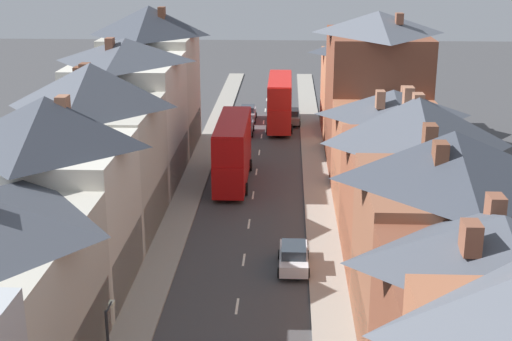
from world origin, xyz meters
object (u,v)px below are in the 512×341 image
at_px(car_near_silver, 245,126).
at_px(car_mid_black, 292,116).
at_px(car_parked_left_a, 294,256).
at_px(car_parked_right_a, 248,113).
at_px(double_decker_bus_mid_street, 280,101).
at_px(double_decker_bus_lead, 233,150).

height_order(car_near_silver, car_mid_black, car_mid_black).
relative_size(car_near_silver, car_parked_left_a, 0.97).
xyz_separation_m(car_parked_left_a, car_parked_right_a, (-4.90, 37.86, 0.04)).
xyz_separation_m(double_decker_bus_mid_street, car_parked_left_a, (1.31, -35.29, -2.00)).
height_order(double_decker_bus_mid_street, car_parked_left_a, double_decker_bus_mid_street).
distance_m(car_near_silver, car_parked_right_a, 5.97).
relative_size(car_parked_left_a, car_parked_right_a, 0.96).
bearing_deg(car_parked_right_a, car_mid_black, -14.81).
distance_m(car_parked_right_a, car_mid_black, 5.07).
bearing_deg(car_parked_right_a, double_decker_bus_lead, -90.02).
xyz_separation_m(double_decker_bus_mid_street, car_mid_black, (1.31, 1.27, -1.98)).
height_order(double_decker_bus_lead, car_near_silver, double_decker_bus_lead).
bearing_deg(car_parked_left_a, car_near_silver, 98.74).
relative_size(double_decker_bus_mid_street, car_mid_black, 2.57).
distance_m(car_parked_left_a, car_parked_right_a, 38.17).
bearing_deg(double_decker_bus_mid_street, car_mid_black, 44.24).
bearing_deg(double_decker_bus_lead, car_parked_right_a, 89.98).
relative_size(car_parked_right_a, car_mid_black, 1.03).
height_order(car_near_silver, car_parked_right_a, car_parked_right_a).
distance_m(double_decker_bus_mid_street, car_parked_left_a, 35.37).
bearing_deg(car_mid_black, car_parked_right_a, 165.19).
height_order(car_parked_left_a, car_mid_black, car_mid_black).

